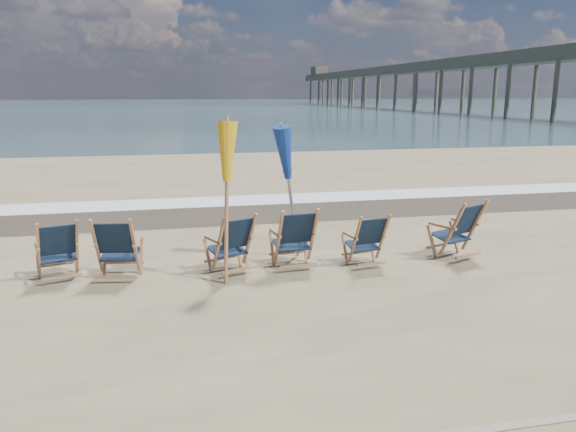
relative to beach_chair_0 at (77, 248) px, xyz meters
name	(u,v)px	position (x,y,z in m)	size (l,w,h in m)	color
ocean	(171,105)	(3.12, 125.38, -0.47)	(400.00, 400.00, 0.00)	#3D5D66
surf_foam	(238,200)	(3.12, 5.68, -0.47)	(200.00, 1.40, 0.01)	silver
wet_sand_strip	(246,212)	(3.12, 4.18, -0.47)	(200.00, 2.60, 0.00)	#42362A
beach_chair_0	(77,248)	(0.00, 0.00, 0.00)	(0.60, 0.68, 0.94)	black
beach_chair_1	(135,248)	(0.84, -0.29, 0.02)	(0.63, 0.71, 0.99)	black
beach_chair_2	(250,241)	(2.56, -0.21, 0.01)	(0.61, 0.69, 0.96)	black
beach_chair_3	(313,237)	(3.56, -0.26, 0.03)	(0.64, 0.72, 1.01)	black
beach_chair_4	(383,239)	(4.68, -0.39, -0.03)	(0.57, 0.64, 0.89)	black
beach_chair_5	(475,228)	(6.36, -0.26, 0.04)	(0.66, 0.74, 1.02)	black
umbrella_yellow	(225,161)	(2.16, -0.63, 1.31)	(0.30, 0.30, 2.32)	#B0784F
umbrella_blue	(291,157)	(3.33, 0.33, 1.23)	(0.30, 0.30, 2.23)	#A5A5AD
fishing_pier	(433,80)	(41.12, 71.38, 4.18)	(4.40, 140.00, 9.30)	brown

